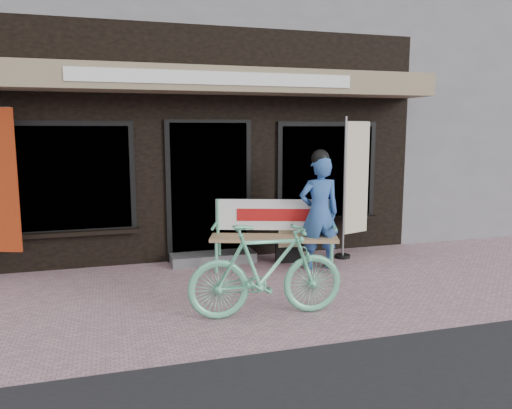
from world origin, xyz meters
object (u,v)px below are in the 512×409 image
object	(u,v)px
bench	(274,228)
nobori_cream	(354,185)
bicycle	(266,270)
menu_stand	(289,235)
person	(319,211)

from	to	relation	value
bench	nobori_cream	bearing A→B (deg)	29.06
bicycle	menu_stand	xyz separation A→B (m)	(1.01, 2.02, -0.09)
bench	bicycle	world-z (taller)	bicycle
person	menu_stand	xyz separation A→B (m)	(-0.31, 0.41, -0.44)
bicycle	menu_stand	distance (m)	2.26
person	menu_stand	world-z (taller)	person
person	bench	bearing A→B (deg)	163.21
bench	bicycle	bearing A→B (deg)	-92.44
bench	nobori_cream	world-z (taller)	nobori_cream
nobori_cream	menu_stand	distance (m)	1.36
menu_stand	person	bearing A→B (deg)	-47.44
menu_stand	bicycle	bearing A→B (deg)	-111.46
bicycle	menu_stand	bearing A→B (deg)	-21.95
person	bicycle	size ratio (longest dim) A/B	1.02
bench	person	xyz separation A→B (m)	(0.62, -0.24, 0.28)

